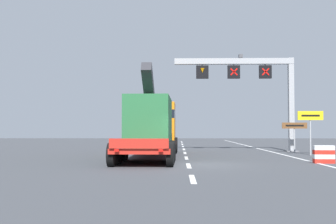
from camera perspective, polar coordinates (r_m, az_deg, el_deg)
The scene contains 8 objects.
ground at distance 20.94m, azimuth 3.74°, elevation -7.06°, with size 112.00×112.00×0.00m, color #424449.
lane_markings at distance 36.03m, azimuth 2.14°, elevation -5.03°, with size 0.20×44.89×0.01m.
edge_line_right at distance 33.64m, azimuth 13.51°, elevation -5.17°, with size 0.20×63.00×0.01m, color silver.
overhead_lane_gantry at distance 33.35m, azimuth 11.20°, elevation 4.48°, with size 9.38×0.90×7.48m.
heavy_haul_truck_red at distance 26.99m, azimuth -2.03°, elevation -1.75°, with size 3.22×14.10×5.30m.
exit_sign_yellow at distance 29.56m, azimuth 18.56°, elevation -1.19°, with size 1.67×0.15×2.91m.
tourist_info_sign_brown at distance 32.22m, azimuth 16.62°, elevation -2.24°, with size 1.82×0.15×2.20m.
crash_barrier_striped at distance 23.10m, azimuth 20.16°, elevation -5.35°, with size 1.03×0.57×0.90m.
Camera 1 is at (-0.88, -20.84, 1.76)m, focal length 45.43 mm.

